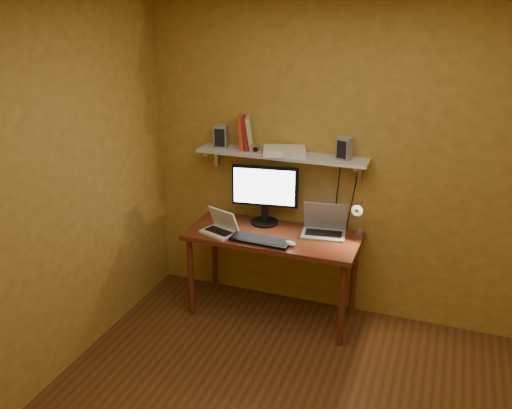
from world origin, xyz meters
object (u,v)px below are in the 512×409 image
at_px(monitor, 265,192).
at_px(speaker_right, 345,148).
at_px(desk_lamp, 359,215).
at_px(speaker_left, 221,136).
at_px(router, 284,151).
at_px(netbook, 221,226).
at_px(keyboard, 260,240).
at_px(wall_shelf, 281,155).
at_px(shelf_camera, 257,149).
at_px(desk, 273,243).
at_px(laptop, 324,226).
at_px(mouse, 290,243).

distance_m(monitor, speaker_right, 0.77).
height_order(desk_lamp, speaker_left, speaker_left).
bearing_deg(router, netbook, -145.73).
xyz_separation_m(monitor, keyboard, (0.09, -0.37, -0.27)).
height_order(wall_shelf, shelf_camera, shelf_camera).
xyz_separation_m(desk, netbook, (-0.40, -0.12, 0.14)).
xyz_separation_m(laptop, shelf_camera, (-0.58, -0.01, 0.59)).
height_order(wall_shelf, router, router).
relative_size(netbook, router, 0.98).
height_order(mouse, desk_lamp, desk_lamp).
relative_size(wall_shelf, laptop, 3.75).
bearing_deg(router, wall_shelf, 148.87).
bearing_deg(desk, speaker_left, 159.67).
bearing_deg(speaker_left, mouse, -37.57).
xyz_separation_m(desk, desk_lamp, (0.66, 0.13, 0.29)).
distance_m(wall_shelf, netbook, 0.75).
height_order(keyboard, speaker_right, speaker_right).
distance_m(mouse, router, 0.74).
xyz_separation_m(keyboard, speaker_right, (0.55, 0.38, 0.70)).
height_order(monitor, speaker_left, speaker_left).
bearing_deg(mouse, desk_lamp, 48.90).
xyz_separation_m(monitor, shelf_camera, (-0.06, -0.05, 0.38)).
xyz_separation_m(netbook, shelf_camera, (0.21, 0.26, 0.60)).
bearing_deg(netbook, monitor, 69.21).
bearing_deg(laptop, wall_shelf, 165.94).
height_order(keyboard, desk_lamp, desk_lamp).
bearing_deg(mouse, speaker_left, 170.49).
relative_size(desk, netbook, 4.28).
bearing_deg(keyboard, router, 81.34).
distance_m(netbook, shelf_camera, 0.69).
bearing_deg(netbook, wall_shelf, 58.07).
distance_m(wall_shelf, keyboard, 0.71).
xyz_separation_m(mouse, speaker_right, (0.31, 0.36, 0.69)).
bearing_deg(monitor, desk_lamp, -12.48).
bearing_deg(desk_lamp, netbook, -166.97).
bearing_deg(keyboard, mouse, 7.21).
bearing_deg(desk, shelf_camera, 143.54).
bearing_deg(desk, netbook, -163.43).
xyz_separation_m(desk, mouse, (0.19, -0.16, 0.10)).
bearing_deg(desk, desk_lamp, 10.81).
distance_m(desk, speaker_right, 0.96).
height_order(keyboard, shelf_camera, shelf_camera).
bearing_deg(netbook, laptop, 38.95).
xyz_separation_m(keyboard, speaker_left, (-0.48, 0.38, 0.71)).
relative_size(desk, keyboard, 2.94).
relative_size(wall_shelf, router, 4.22).
distance_m(monitor, router, 0.41).
distance_m(netbook, router, 0.80).
bearing_deg(speaker_right, shelf_camera, -158.78).
distance_m(laptop, keyboard, 0.55).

